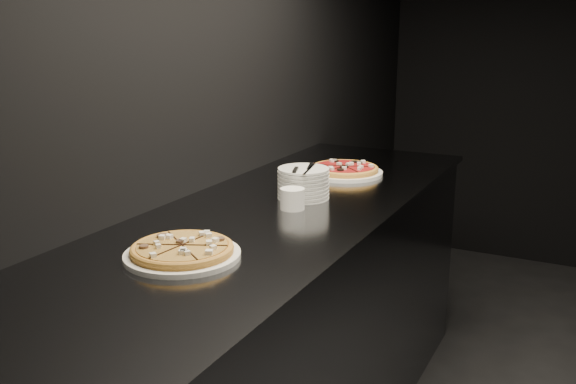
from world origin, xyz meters
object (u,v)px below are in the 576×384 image
at_px(pizza_tomato, 344,170).
at_px(ramekin, 292,198).
at_px(pizza_mushroom, 182,251).
at_px(cutlery, 304,168).
at_px(counter, 271,338).
at_px(plate_stack, 303,183).

relative_size(pizza_tomato, ramekin, 4.27).
bearing_deg(pizza_mushroom, cutlery, 87.09).
xyz_separation_m(counter, cutlery, (0.03, 0.20, 0.57)).
bearing_deg(pizza_mushroom, plate_stack, 87.76).
distance_m(counter, ramekin, 0.50).
distance_m(plate_stack, ramekin, 0.15).
distance_m(pizza_mushroom, cutlery, 0.69).
bearing_deg(pizza_tomato, plate_stack, -89.13).
bearing_deg(plate_stack, counter, -95.06).
xyz_separation_m(pizza_tomato, cutlery, (0.01, -0.42, 0.09)).
height_order(counter, cutlery, cutlery).
bearing_deg(cutlery, plate_stack, 98.79).
height_order(pizza_tomato, ramekin, ramekin).
bearing_deg(ramekin, pizza_tomato, 93.70).
distance_m(pizza_tomato, cutlery, 0.43).
relative_size(pizza_tomato, plate_stack, 1.93).
height_order(cutlery, ramekin, cutlery).
relative_size(counter, pizza_mushroom, 6.63).
bearing_deg(pizza_tomato, cutlery, -88.16).
bearing_deg(counter, pizza_tomato, 88.81).
relative_size(plate_stack, cutlery, 0.93).
relative_size(counter, plate_stack, 13.36).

